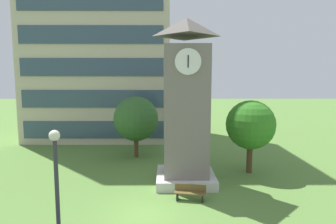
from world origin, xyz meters
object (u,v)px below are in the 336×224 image
(park_bench, at_px, (190,192))
(tree_near_tower, at_px, (136,119))
(street_lamp, at_px, (57,188))
(tree_by_building, at_px, (251,125))
(clock_tower, at_px, (186,111))

(park_bench, relative_size, tree_near_tower, 0.35)
(street_lamp, xyz_separation_m, tree_by_building, (9.76, 11.51, 0.21))
(street_lamp, bearing_deg, park_bench, 53.00)
(clock_tower, distance_m, tree_near_tower, 7.42)
(park_bench, bearing_deg, tree_near_tower, 113.71)
(tree_near_tower, bearing_deg, clock_tower, -57.40)
(clock_tower, xyz_separation_m, park_bench, (0.06, -2.94, -4.34))
(clock_tower, bearing_deg, tree_near_tower, 122.60)
(tree_by_building, bearing_deg, clock_tower, -158.15)
(tree_by_building, bearing_deg, street_lamp, -130.30)
(street_lamp, distance_m, tree_by_building, 15.09)
(clock_tower, xyz_separation_m, tree_by_building, (4.83, 1.94, -1.26))
(clock_tower, bearing_deg, street_lamp, -117.26)
(tree_by_building, bearing_deg, tree_near_tower, 154.35)
(clock_tower, relative_size, park_bench, 5.77)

